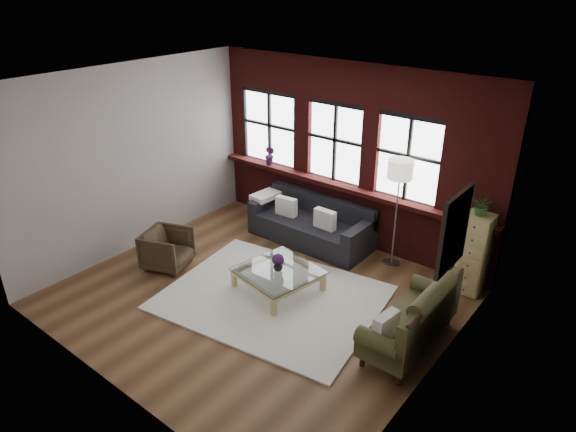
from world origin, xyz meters
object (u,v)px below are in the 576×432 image
Objects in this scene: floor_lamp at (396,210)px; coffee_table at (278,280)px; dark_sofa at (311,221)px; vase at (278,266)px; drawer_chest at (474,254)px; armchair at (167,249)px; vintage_settee at (410,316)px.

coffee_table is at bearing -118.81° from floor_lamp.
dark_sofa is 14.89× the size of vase.
drawer_chest is at bearing 38.61° from vase.
dark_sofa is 1.12× the size of floor_lamp.
floor_lamp is at bearing -71.14° from armchair.
coffee_table is 0.55× the size of floor_lamp.
coffee_table is (0.56, -1.60, -0.23)m from dark_sofa.
armchair is at bearing -121.58° from dark_sofa.
floor_lamp reaches higher than dark_sofa.
armchair is at bearing -170.70° from vintage_settee.
floor_lamp is at bearing 61.19° from coffee_table.
floor_lamp reaches higher than vase.
vintage_settee is at bearing 2.08° from vase.
vase is at bearing 0.00° from coffee_table.
coffee_table is (-2.15, -0.08, -0.28)m from vintage_settee.
vase is 0.08× the size of floor_lamp.
drawer_chest reaches higher than vintage_settee.
floor_lamp reaches higher than drawer_chest.
floor_lamp is (-1.31, -0.04, 0.36)m from drawer_chest.
dark_sofa is at bearing 109.20° from coffee_table.
floor_lamp is (0.99, 1.81, 0.57)m from vase.
drawer_chest is (0.15, 1.76, 0.18)m from vintage_settee.
vase is (0.56, -1.60, 0.02)m from dark_sofa.
vintage_settee is at bearing -94.96° from drawer_chest.
drawer_chest is at bearing 85.04° from vintage_settee.
floor_lamp is (-1.16, 1.73, 0.55)m from vintage_settee.
vintage_settee is 1.78m from drawer_chest.
vase is (0.00, 0.00, 0.26)m from coffee_table.
drawer_chest is (2.86, 0.24, 0.23)m from dark_sofa.
vase is at bearing -118.81° from floor_lamp.
vintage_settee is 2.40× the size of armchair.
vintage_settee is 1.34× the size of drawer_chest.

